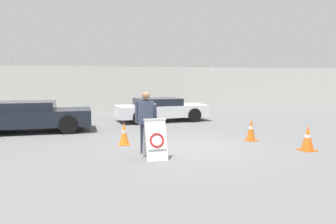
{
  "coord_description": "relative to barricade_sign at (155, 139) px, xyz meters",
  "views": [
    {
      "loc": [
        -2.97,
        -9.43,
        2.12
      ],
      "look_at": [
        -0.49,
        0.46,
        1.07
      ],
      "focal_mm": 35.0,
      "sensor_mm": 36.0,
      "label": 1
    }
  ],
  "objects": [
    {
      "name": "ground_plane",
      "position": [
        1.24,
        1.16,
        -0.53
      ],
      "size": [
        90.0,
        90.0,
        0.0
      ],
      "primitive_type": "plane",
      "color": "slate"
    },
    {
      "name": "perimeter_wall",
      "position": [
        1.24,
        12.31,
        0.89
      ],
      "size": [
        36.0,
        0.3,
        3.29
      ],
      "color": "silver",
      "rests_on": "ground_plane"
    },
    {
      "name": "barricade_sign",
      "position": [
        0.0,
        0.0,
        0.0
      ],
      "size": [
        0.6,
        0.67,
        1.08
      ],
      "rotation": [
        0.0,
        0.0,
        0.04
      ],
      "color": "white",
      "rests_on": "ground_plane"
    },
    {
      "name": "security_guard",
      "position": [
        -0.11,
        0.72,
        0.44
      ],
      "size": [
        0.62,
        0.52,
        1.75
      ],
      "rotation": [
        0.0,
        0.0,
        -0.3
      ],
      "color": "#232838",
      "rests_on": "ground_plane"
    },
    {
      "name": "traffic_cone_near",
      "position": [
        4.56,
        -0.08,
        -0.16
      ],
      "size": [
        0.43,
        0.43,
        0.75
      ],
      "color": "orange",
      "rests_on": "ground_plane"
    },
    {
      "name": "traffic_cone_mid",
      "position": [
        3.69,
        1.71,
        -0.15
      ],
      "size": [
        0.35,
        0.35,
        0.78
      ],
      "color": "orange",
      "rests_on": "ground_plane"
    },
    {
      "name": "traffic_cone_far",
      "position": [
        -0.58,
        2.08,
        -0.17
      ],
      "size": [
        0.35,
        0.35,
        0.74
      ],
      "color": "orange",
      "rests_on": "ground_plane"
    },
    {
      "name": "parked_car_front_coupe",
      "position": [
        -3.86,
        5.52,
        0.1
      ],
      "size": [
        4.53,
        2.08,
        1.21
      ],
      "rotation": [
        0.0,
        0.0,
        0.01
      ],
      "color": "black",
      "rests_on": "ground_plane"
    },
    {
      "name": "parked_car_rear_sedan",
      "position": [
        1.86,
        7.46,
        0.06
      ],
      "size": [
        4.57,
        2.28,
        1.15
      ],
      "rotation": [
        0.0,
        0.0,
        0.1
      ],
      "color": "black",
      "rests_on": "ground_plane"
    }
  ]
}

